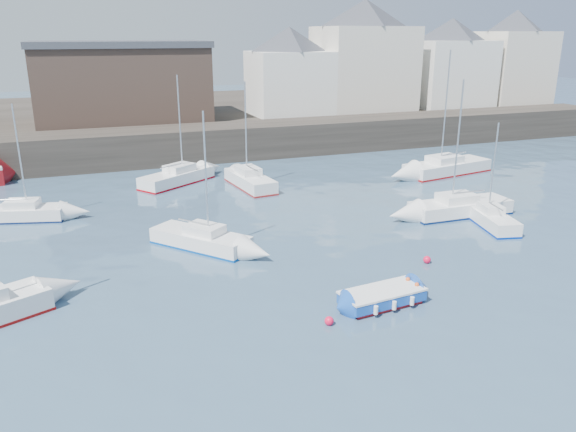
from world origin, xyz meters
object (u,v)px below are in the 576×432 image
object	(u,v)px
sailboat_b	(201,239)
sailboat_h	(177,177)
sailboat_g	(447,167)
buoy_near	(329,325)
sailboat_f	(250,180)
sailboat_c	(491,218)
buoy_mid	(427,263)
sailboat_d	(460,207)
sailboat_e	(19,213)
blue_dinghy	(382,296)
buoy_far	(161,231)

from	to	relation	value
sailboat_b	sailboat_h	world-z (taller)	sailboat_h
sailboat_g	buoy_near	xyz separation A→B (m)	(-19.58, -19.87, -0.56)
sailboat_f	buoy_near	world-z (taller)	sailboat_f
sailboat_c	sailboat_g	size ratio (longest dim) A/B	0.62
sailboat_f	sailboat_h	bearing A→B (deg)	149.21
buoy_mid	sailboat_d	bearing A→B (deg)	43.41
sailboat_d	sailboat_g	size ratio (longest dim) A/B	0.86
sailboat_e	buoy_near	bearing A→B (deg)	-56.03
sailboat_e	sailboat_f	xyz separation A→B (m)	(15.70, 2.55, 0.08)
blue_dinghy	sailboat_e	size ratio (longest dim) A/B	0.53
sailboat_d	sailboat_f	xyz separation A→B (m)	(-10.68, 11.16, 0.03)
sailboat_b	sailboat_e	bearing A→B (deg)	138.27
blue_dinghy	sailboat_e	xyz separation A→B (m)	(-15.50, 17.99, 0.08)
sailboat_h	blue_dinghy	bearing A→B (deg)	-78.54
sailboat_d	sailboat_e	xyz separation A→B (m)	(-26.38, 8.62, -0.05)
sailboat_e	sailboat_f	world-z (taller)	sailboat_f
sailboat_b	sailboat_f	size ratio (longest dim) A/B	0.95
blue_dinghy	sailboat_h	distance (m)	23.97
blue_dinghy	sailboat_d	distance (m)	14.36
buoy_mid	buoy_far	distance (m)	15.39
buoy_near	buoy_far	size ratio (longest dim) A/B	0.90
sailboat_b	sailboat_h	size ratio (longest dim) A/B	0.91
buoy_near	buoy_mid	world-z (taller)	buoy_mid
sailboat_f	buoy_far	distance (m)	10.89
blue_dinghy	buoy_near	size ratio (longest dim) A/B	10.18
sailboat_g	sailboat_c	bearing A→B (deg)	-114.07
buoy_near	sailboat_f	bearing A→B (deg)	81.92
sailboat_e	buoy_far	xyz separation A→B (m)	(7.94, -5.08, -0.47)
sailboat_g	buoy_mid	size ratio (longest dim) A/B	25.35
sailboat_c	buoy_far	world-z (taller)	sailboat_c
blue_dinghy	sailboat_g	size ratio (longest dim) A/B	0.39
sailboat_f	sailboat_h	world-z (taller)	sailboat_h
sailboat_h	buoy_far	world-z (taller)	sailboat_h
sailboat_h	buoy_mid	world-z (taller)	sailboat_h
sailboat_d	sailboat_e	bearing A→B (deg)	161.91
sailboat_d	buoy_mid	bearing A→B (deg)	-136.59
blue_dinghy	sailboat_e	world-z (taller)	sailboat_e
sailboat_g	buoy_mid	bearing A→B (deg)	-127.97
blue_dinghy	buoy_mid	bearing A→B (deg)	36.43
blue_dinghy	sailboat_d	size ratio (longest dim) A/B	0.45
blue_dinghy	buoy_near	xyz separation A→B (m)	(-2.83, -0.81, -0.39)
sailboat_c	sailboat_h	size ratio (longest dim) A/B	0.76
sailboat_b	sailboat_f	distance (m)	12.69
buoy_near	buoy_far	xyz separation A→B (m)	(-4.73, 13.72, 0.00)
sailboat_c	sailboat_d	size ratio (longest dim) A/B	0.73
blue_dinghy	sailboat_f	bearing A→B (deg)	89.44
sailboat_g	sailboat_h	distance (m)	21.96
sailboat_h	buoy_near	xyz separation A→B (m)	(1.93, -24.30, -0.53)
sailboat_g	sailboat_d	bearing A→B (deg)	-121.22
sailboat_h	sailboat_d	bearing A→B (deg)	-42.07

